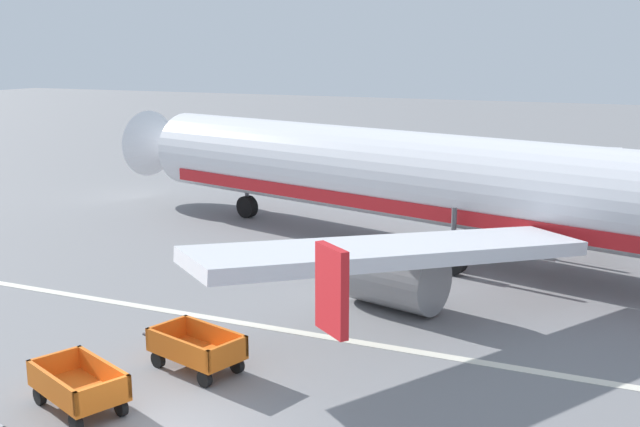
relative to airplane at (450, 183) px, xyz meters
The scene contains 4 objects.
apron_stripe 10.91m from the airplane, 100.34° to the right, with size 120.00×0.36×0.01m, color silver.
airplane is the anchor object (origin of this frame).
baggage_cart_third_in_row 17.68m from the airplane, 104.61° to the right, with size 3.57×2.24×1.07m.
baggage_cart_fourth_in_row 14.42m from the airplane, 102.77° to the right, with size 3.62×2.05×1.07m.
Camera 1 is at (9.57, -12.81, 8.44)m, focal length 43.27 mm.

